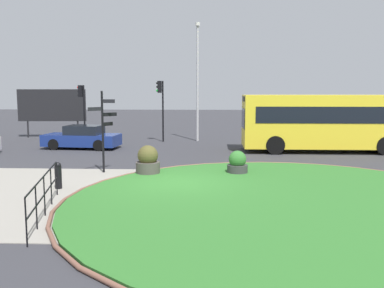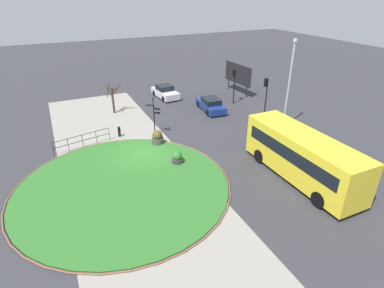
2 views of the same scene
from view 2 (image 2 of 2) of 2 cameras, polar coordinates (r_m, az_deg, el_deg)
name	(u,v)px [view 2 (image 2 of 2)]	position (r m, az deg, el deg)	size (l,w,h in m)	color
ground	(143,155)	(24.40, -9.03, -1.98)	(120.00, 120.00, 0.00)	#333338
sidewalk_paving	(122,159)	(24.09, -12.63, -2.71)	(32.00, 8.84, 0.02)	gray
grass_island	(123,187)	(20.86, -12.47, -7.61)	(13.63, 13.63, 0.10)	#2D6B28
grass_kerb_ring	(123,187)	(20.86, -12.48, -7.60)	(13.94, 13.94, 0.11)	brown
signpost_directional	(154,113)	(26.87, -6.95, 5.56)	(1.00, 1.02, 3.39)	black
bollard_foreground	(119,131)	(27.55, -13.16, 2.25)	(0.24, 0.24, 0.94)	black
railing_grass_edge	(82,139)	(26.39, -19.42, 0.79)	(1.02, 4.49, 1.12)	black
bus_yellow	(302,156)	(21.72, 19.50, -2.06)	(9.07, 2.61, 3.15)	yellow
car_near_lane	(211,105)	(32.73, 3.44, 7.20)	(4.51, 2.20, 1.37)	navy
car_far_lane	(165,92)	(36.86, -4.92, 9.46)	(4.25, 2.17, 1.43)	silver
traffic_light_near	(234,79)	(34.53, 7.69, 11.73)	(0.49, 0.27, 3.75)	black
traffic_light_far	(266,90)	(30.51, 13.34, 9.61)	(0.49, 0.31, 4.03)	black
lamppost_tall	(289,82)	(28.72, 17.35, 10.69)	(0.32, 0.32, 7.83)	#B7B7BC
billboard_left	(238,74)	(38.34, 8.40, 12.51)	(4.92, 0.45, 3.49)	black
planter_near_signpost	(158,138)	(25.67, -6.32, 1.11)	(0.97, 0.97, 1.22)	#47423D
planter_kerbside	(177,158)	(22.78, -2.69, -2.59)	(0.83, 0.83, 0.99)	#383838
street_tree_bare	(112,97)	(32.65, -14.33, 8.34)	(1.58, 1.59, 3.15)	#423323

